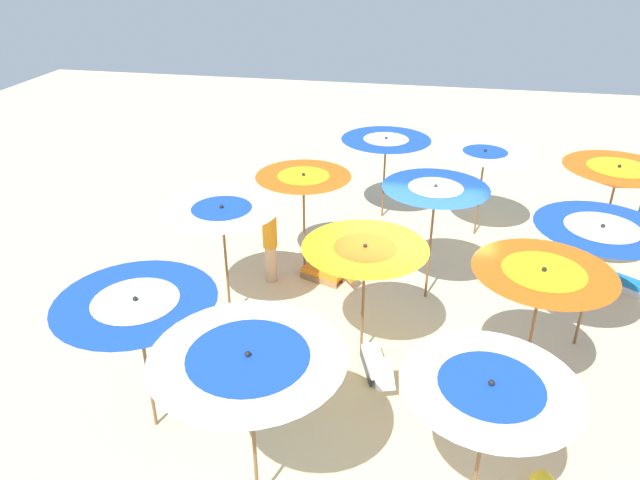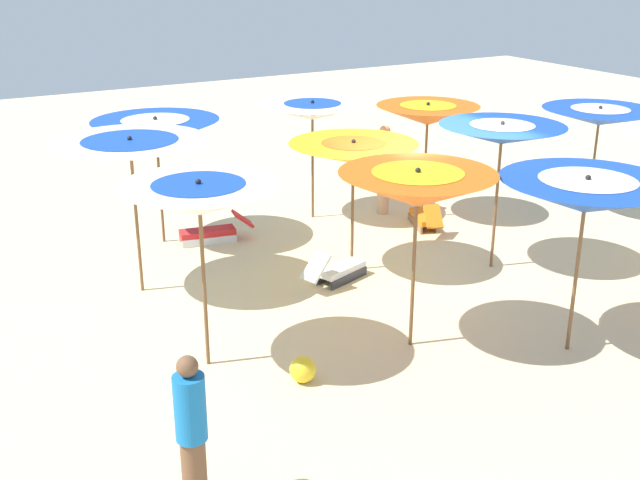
{
  "view_description": "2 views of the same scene",
  "coord_description": "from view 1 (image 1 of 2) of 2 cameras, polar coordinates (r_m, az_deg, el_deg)",
  "views": [
    {
      "loc": [
        -0.21,
        9.22,
        6.64
      ],
      "look_at": [
        1.79,
        -0.84,
        1.26
      ],
      "focal_mm": 33.47,
      "sensor_mm": 36.0,
      "label": 1
    },
    {
      "loc": [
        -9.5,
        7.34,
        5.06
      ],
      "look_at": [
        0.05,
        1.88,
        0.92
      ],
      "focal_mm": 44.41,
      "sensor_mm": 36.0,
      "label": 2
    }
  ],
  "objects": [
    {
      "name": "beach_umbrella_4",
      "position": [
        14.32,
        15.42,
        7.46
      ],
      "size": [
        2.09,
        2.09,
        2.17
      ],
      "color": "brown",
      "rests_on": "ground"
    },
    {
      "name": "beach_umbrella_0",
      "position": [
        14.86,
        6.3,
        9.0
      ],
      "size": [
        2.2,
        2.2,
        2.14
      ],
      "color": "brown",
      "rests_on": "ground"
    },
    {
      "name": "lounger_0",
      "position": [
        9.95,
        -11.25,
        -13.35
      ],
      "size": [
        0.61,
        1.37,
        0.52
      ],
      "rotation": [
        0.0,
        0.0,
        7.66
      ],
      "color": "silver",
      "rests_on": "ground"
    },
    {
      "name": "beachgoer_2",
      "position": [
        12.27,
        -4.8,
        -0.15
      ],
      "size": [
        0.3,
        0.3,
        1.77
      ],
      "rotation": [
        0.0,
        0.0,
        4.75
      ],
      "color": "#D8A87F",
      "rests_on": "ground"
    },
    {
      "name": "beach_umbrella_6",
      "position": [
        9.57,
        4.31,
        -1.52
      ],
      "size": [
        2.04,
        2.04,
        2.2
      ],
      "color": "brown",
      "rests_on": "ground"
    },
    {
      "name": "lounger_1",
      "position": [
        10.17,
        5.39,
        -11.72
      ],
      "size": [
        0.71,
        1.29,
        0.6
      ],
      "rotation": [
        0.0,
        0.0,
        5.04
      ],
      "color": "#333338",
      "rests_on": "ground"
    },
    {
      "name": "ground",
      "position": [
        11.38,
        8.12,
        -8.46
      ],
      "size": [
        39.11,
        39.11,
        0.04
      ],
      "primitive_type": "cube",
      "color": "beige"
    },
    {
      "name": "beach_umbrella_5",
      "position": [
        11.3,
        10.94,
        4.27
      ],
      "size": [
        1.99,
        1.99,
        2.46
      ],
      "color": "brown",
      "rests_on": "ground"
    },
    {
      "name": "beach_umbrella_8",
      "position": [
        13.15,
        26.51,
        5.38
      ],
      "size": [
        2.12,
        2.12,
        2.56
      ],
      "color": "brown",
      "rests_on": "ground"
    },
    {
      "name": "beach_umbrella_2",
      "position": [
        10.75,
        -9.34,
        2.31
      ],
      "size": [
        2.1,
        2.1,
        2.31
      ],
      "color": "brown",
      "rests_on": "ground"
    },
    {
      "name": "beach_umbrella_7",
      "position": [
        6.95,
        -6.84,
        -11.9
      ],
      "size": [
        2.27,
        2.27,
        2.44
      ],
      "color": "brown",
      "rests_on": "ground"
    },
    {
      "name": "beach_umbrella_10",
      "position": [
        9.0,
        20.41,
        -3.97
      ],
      "size": [
        2.0,
        2.0,
        2.45
      ],
      "color": "brown",
      "rests_on": "ground"
    },
    {
      "name": "beach_umbrella_9",
      "position": [
        10.77,
        25.19,
        0.14
      ],
      "size": [
        2.16,
        2.16,
        2.4
      ],
      "color": "brown",
      "rests_on": "ground"
    },
    {
      "name": "beach_umbrella_3",
      "position": [
        8.49,
        -17.04,
        -6.77
      ],
      "size": [
        2.19,
        2.19,
        2.29
      ],
      "color": "brown",
      "rests_on": "ground"
    },
    {
      "name": "beach_umbrella_11",
      "position": [
        6.78,
        15.85,
        -14.35
      ],
      "size": [
        1.92,
        1.92,
        2.46
      ],
      "color": "brown",
      "rests_on": "ground"
    },
    {
      "name": "lounger_2",
      "position": [
        12.54,
        0.6,
        -3.2
      ],
      "size": [
        1.29,
        0.74,
        0.59
      ],
      "rotation": [
        0.0,
        0.0,
        5.93
      ],
      "color": "olive",
      "rests_on": "ground"
    },
    {
      "name": "beach_umbrella_1",
      "position": [
        12.15,
        -1.59,
        5.37
      ],
      "size": [
        1.95,
        1.95,
        2.27
      ],
      "color": "brown",
      "rests_on": "ground"
    },
    {
      "name": "lounger_3",
      "position": [
        13.75,
        28.19,
        -3.89
      ],
      "size": [
        1.22,
        0.98,
        0.56
      ],
      "rotation": [
        0.0,
        0.0,
        5.68
      ],
      "color": "silver",
      "rests_on": "ground"
    }
  ]
}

